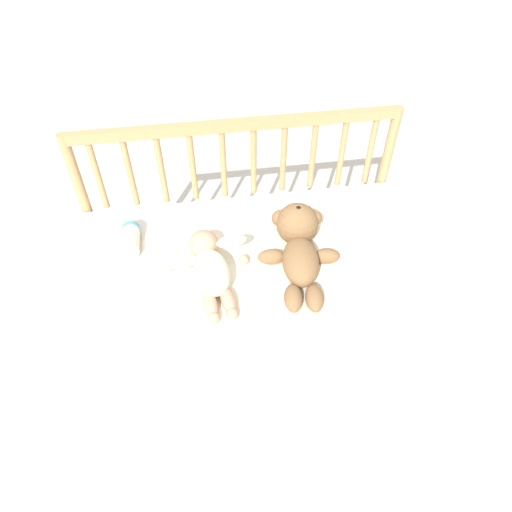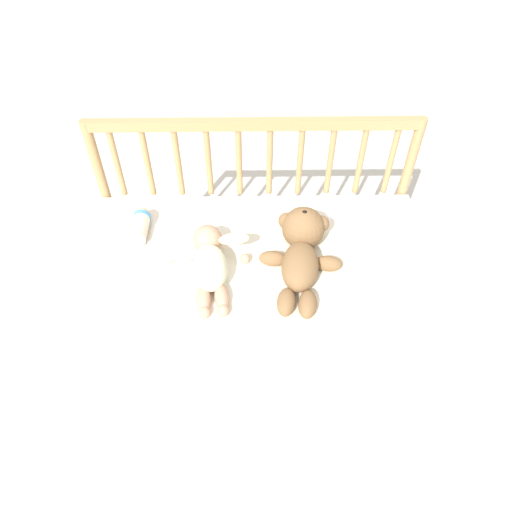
% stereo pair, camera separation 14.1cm
% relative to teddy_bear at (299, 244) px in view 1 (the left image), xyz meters
% --- Properties ---
extents(ground_plane, '(12.00, 12.00, 0.00)m').
position_rel_teddy_bear_xyz_m(ground_plane, '(-0.14, -0.02, -0.56)').
color(ground_plane, silver).
extents(crib_mattress, '(1.16, 0.72, 0.50)m').
position_rel_teddy_bear_xyz_m(crib_mattress, '(-0.14, -0.02, -0.31)').
color(crib_mattress, white).
rests_on(crib_mattress, ground_plane).
extents(crib_rail, '(1.16, 0.04, 0.81)m').
position_rel_teddy_bear_xyz_m(crib_rail, '(-0.14, 0.36, 0.02)').
color(crib_rail, tan).
rests_on(crib_rail, ground_plane).
extents(blanket, '(0.75, 0.51, 0.01)m').
position_rel_teddy_bear_xyz_m(blanket, '(-0.13, -0.07, -0.05)').
color(blanket, silver).
rests_on(blanket, crib_mattress).
extents(teddy_bear, '(0.27, 0.40, 0.14)m').
position_rel_teddy_bear_xyz_m(teddy_bear, '(0.00, 0.00, 0.00)').
color(teddy_bear, olive).
rests_on(teddy_bear, crib_mattress).
extents(baby, '(0.26, 0.34, 0.10)m').
position_rel_teddy_bear_xyz_m(baby, '(-0.29, -0.05, -0.01)').
color(baby, '#EAEACC').
rests_on(baby, crib_mattress).
extents(baby_bottle, '(0.06, 0.15, 0.06)m').
position_rel_teddy_bear_xyz_m(baby_bottle, '(-0.54, 0.15, -0.03)').
color(baby_bottle, '#F4E5CC').
rests_on(baby_bottle, crib_mattress).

